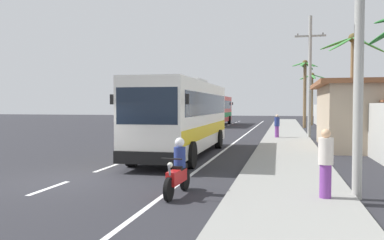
% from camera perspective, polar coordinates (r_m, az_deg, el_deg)
% --- Properties ---
extents(ground_plane, '(160.00, 160.00, 0.00)m').
position_cam_1_polar(ground_plane, '(13.27, -17.22, -8.40)').
color(ground_plane, '#28282D').
extents(sidewalk_kerb, '(3.20, 90.00, 0.14)m').
position_cam_1_polar(sidewalk_kerb, '(21.37, 13.63, -4.19)').
color(sidewalk_kerb, gray).
rests_on(sidewalk_kerb, ground).
extents(lane_markings, '(3.66, 71.00, 0.01)m').
position_cam_1_polar(lane_markings, '(26.32, 3.41, -3.10)').
color(lane_markings, white).
rests_on(lane_markings, ground).
extents(boundary_wall, '(0.24, 60.00, 2.51)m').
position_cam_1_polar(boundary_wall, '(25.57, 22.14, -0.60)').
color(boundary_wall, '#B2B2AD').
rests_on(boundary_wall, ground).
extents(coach_bus_foreground, '(2.92, 11.24, 3.74)m').
position_cam_1_polar(coach_bus_foreground, '(18.97, -1.12, 0.75)').
color(coach_bus_foreground, silver).
rests_on(coach_bus_foreground, ground).
extents(coach_bus_far_lane, '(3.05, 12.29, 3.77)m').
position_cam_1_polar(coach_bus_far_lane, '(47.13, 3.15, 1.60)').
color(coach_bus_far_lane, red).
rests_on(coach_bus_far_lane, ground).
extents(motorcycle_beside_bus, '(0.56, 1.96, 1.53)m').
position_cam_1_polar(motorcycle_beside_bus, '(10.64, -2.03, -7.46)').
color(motorcycle_beside_bus, black).
rests_on(motorcycle_beside_bus, ground).
extents(pedestrian_near_kerb, '(0.36, 0.36, 1.62)m').
position_cam_1_polar(pedestrian_near_kerb, '(28.44, 12.20, -0.77)').
color(pedestrian_near_kerb, '#75388E').
rests_on(pedestrian_near_kerb, sidewalk_kerb).
extents(pedestrian_midwalk, '(0.36, 0.36, 1.69)m').
position_cam_1_polar(pedestrian_midwalk, '(10.19, 18.79, -5.75)').
color(pedestrian_midwalk, '#75388E').
rests_on(pedestrian_midwalk, sidewalk_kerb).
extents(utility_pole_nearest, '(3.68, 0.24, 8.72)m').
position_cam_1_polar(utility_pole_nearest, '(11.03, 22.59, 13.91)').
color(utility_pole_nearest, '#9E9E99').
rests_on(utility_pole_nearest, ground).
extents(utility_pole_mid, '(2.15, 0.24, 8.76)m').
position_cam_1_polar(utility_pole_mid, '(29.46, 16.69, 6.25)').
color(utility_pole_mid, '#9E9E99').
rests_on(utility_pole_mid, ground).
extents(palm_second, '(2.74, 2.69, 7.20)m').
position_cam_1_polar(palm_second, '(43.59, 16.03, 5.38)').
color(palm_second, brown).
rests_on(palm_second, ground).
extents(palm_third, '(3.77, 3.97, 6.69)m').
position_cam_1_polar(palm_third, '(25.50, 22.24, 7.79)').
color(palm_third, brown).
rests_on(palm_third, ground).
extents(palm_fourth, '(3.34, 3.48, 6.33)m').
position_cam_1_polar(palm_fourth, '(49.76, 16.95, 4.44)').
color(palm_fourth, brown).
rests_on(palm_fourth, ground).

